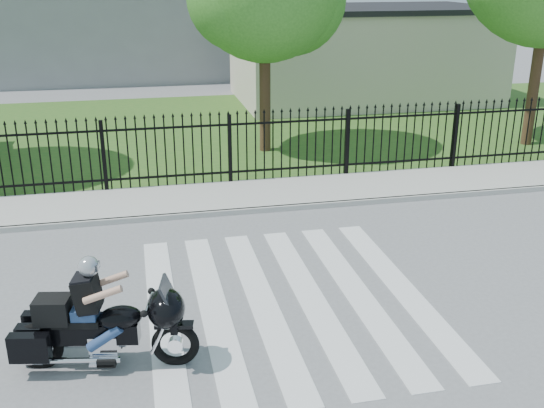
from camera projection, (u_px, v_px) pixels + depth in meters
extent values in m
plane|color=slate|center=(287.00, 300.00, 10.38)|extent=(120.00, 120.00, 0.00)
cube|color=#ADAAA3|center=(237.00, 196.00, 14.94)|extent=(40.00, 2.00, 0.12)
cube|color=#ADAAA3|center=(245.00, 211.00, 14.02)|extent=(40.00, 0.12, 0.12)
cube|color=#2A591E|center=(204.00, 129.00, 21.37)|extent=(40.00, 12.00, 0.02)
cube|color=black|center=(230.00, 172.00, 15.75)|extent=(26.00, 0.04, 0.05)
cube|color=black|center=(229.00, 125.00, 15.34)|extent=(26.00, 0.04, 0.05)
cylinder|color=#382316|center=(265.00, 80.00, 18.20)|extent=(0.32, 0.32, 4.16)
cylinder|color=#382316|center=(537.00, 66.00, 18.77)|extent=(0.32, 0.32, 4.80)
cube|color=beige|center=(363.00, 56.00, 25.83)|extent=(10.00, 6.00, 3.50)
cube|color=black|center=(365.00, 9.00, 25.18)|extent=(10.20, 6.20, 0.20)
torus|color=black|center=(175.00, 344.00, 8.59)|extent=(0.66, 0.24, 0.65)
torus|color=black|center=(38.00, 346.00, 8.54)|extent=(0.70, 0.27, 0.69)
cube|color=black|center=(93.00, 332.00, 8.49)|extent=(1.25, 0.45, 0.28)
ellipsoid|color=black|center=(120.00, 318.00, 8.42)|extent=(0.65, 0.48, 0.31)
cube|color=black|center=(77.00, 321.00, 8.42)|extent=(0.66, 0.41, 0.09)
cube|color=silver|center=(105.00, 342.00, 8.55)|extent=(0.42, 0.35, 0.28)
ellipsoid|color=black|center=(166.00, 308.00, 8.39)|extent=(0.63, 0.76, 0.51)
cube|color=black|center=(53.00, 310.00, 8.35)|extent=(0.51, 0.44, 0.34)
cube|color=navy|center=(85.00, 313.00, 8.38)|extent=(0.37, 0.34, 0.17)
sphere|color=#AAACB2|center=(89.00, 266.00, 8.15)|extent=(0.27, 0.27, 0.27)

